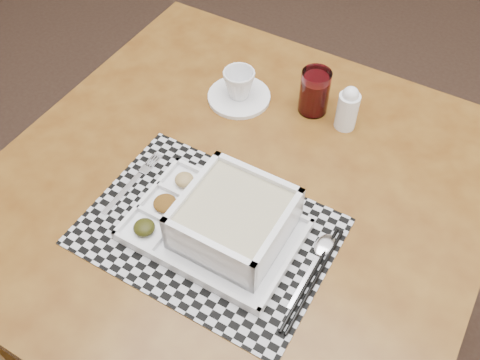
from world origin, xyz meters
name	(u,v)px	position (x,y,z in m)	size (l,w,h in m)	color
floor	(292,244)	(0.00, 0.00, 0.00)	(5.00, 5.00, 0.00)	black
dining_table	(238,206)	(0.03, -0.38, 0.67)	(1.07, 1.07, 0.75)	#4E290E
placemat	(208,231)	(0.06, -0.51, 0.75)	(0.47, 0.34, 0.00)	#AEAEB6
serving_tray	(228,222)	(0.09, -0.49, 0.79)	(0.34, 0.25, 0.10)	white
fork	(135,181)	(-0.14, -0.50, 0.75)	(0.03, 0.19, 0.00)	silver
spoon	(322,250)	(0.26, -0.42, 0.75)	(0.04, 0.18, 0.01)	silver
chopsticks	(313,279)	(0.27, -0.49, 0.75)	(0.04, 0.24, 0.01)	black
saucer	(239,97)	(-0.12, -0.16, 0.75)	(0.15, 0.15, 0.01)	white
cup	(239,84)	(-0.12, -0.16, 0.79)	(0.08, 0.08, 0.07)	white
juice_glass	(314,93)	(0.05, -0.09, 0.80)	(0.07, 0.07, 0.11)	white
creamer_bottle	(348,108)	(0.13, -0.10, 0.80)	(0.05, 0.05, 0.11)	white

